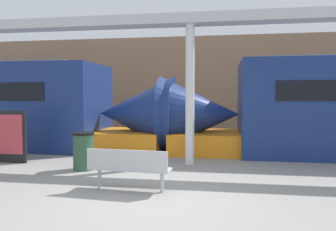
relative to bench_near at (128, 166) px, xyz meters
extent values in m
plane|color=gray|center=(0.67, -0.41, -0.52)|extent=(60.00, 60.00, 0.00)
cube|color=#937051|center=(0.67, 10.52, 1.98)|extent=(56.00, 0.20, 5.00)
cone|color=navy|center=(1.11, 5.09, 0.79)|extent=(2.74, 2.63, 2.63)
cube|color=orange|center=(1.37, 5.09, -0.17)|extent=(2.47, 2.46, 0.70)
cone|color=navy|center=(-1.17, 5.09, 0.79)|extent=(2.74, 2.63, 2.63)
cube|color=orange|center=(-1.43, 5.09, -0.17)|extent=(2.47, 2.46, 0.70)
cube|color=#ADB2B7|center=(0.01, 0.08, -0.07)|extent=(1.72, 0.57, 0.04)
cube|color=#ADB2B7|center=(-0.01, -0.12, 0.14)|extent=(1.69, 0.17, 0.40)
cylinder|color=#ADB2B7|center=(-0.67, 0.14, -0.31)|extent=(0.07, 0.07, 0.43)
cylinder|color=#ADB2B7|center=(0.68, 0.03, -0.31)|extent=(0.07, 0.07, 0.43)
cylinder|color=#2D5138|center=(-1.72, 1.75, -0.06)|extent=(0.54, 0.54, 0.92)
cylinder|color=black|center=(-1.72, 1.75, 0.43)|extent=(0.57, 0.57, 0.06)
cube|color=black|center=(-4.26, 2.27, 0.23)|extent=(1.12, 0.06, 1.51)
cube|color=#B73842|center=(-4.26, 2.24, 0.31)|extent=(0.95, 0.01, 1.15)
cylinder|color=silver|center=(0.97, 2.91, 1.44)|extent=(0.26, 0.26, 3.93)
cube|color=#B7B7BC|center=(0.97, 2.91, 3.55)|extent=(28.00, 0.60, 0.28)
camera|label=1|loc=(1.82, -6.33, 1.39)|focal=35.00mm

